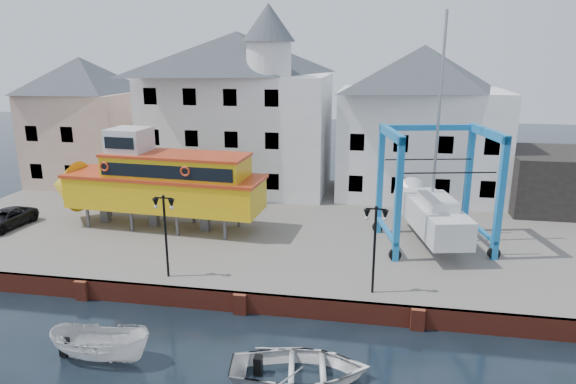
# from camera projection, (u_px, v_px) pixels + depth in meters

# --- Properties ---
(ground) EXTENTS (140.00, 140.00, 0.00)m
(ground) POSITION_uv_depth(u_px,v_px,m) (241.00, 313.00, 23.90)
(ground) COLOR black
(ground) RESTS_ON ground
(hardstanding) EXTENTS (44.00, 22.00, 1.00)m
(hardstanding) POSITION_uv_depth(u_px,v_px,m) (284.00, 226.00, 34.20)
(hardstanding) COLOR #67635B
(hardstanding) RESTS_ON ground
(quay_wall) EXTENTS (44.00, 0.47, 1.00)m
(quay_wall) POSITION_uv_depth(u_px,v_px,m) (241.00, 302.00, 23.87)
(quay_wall) COLOR maroon
(quay_wall) RESTS_ON ground
(building_pink) EXTENTS (8.00, 7.00, 10.30)m
(building_pink) POSITION_uv_depth(u_px,v_px,m) (85.00, 121.00, 42.36)
(building_pink) COLOR tan
(building_pink) RESTS_ON hardstanding
(building_white_main) EXTENTS (14.00, 8.30, 14.00)m
(building_white_main) POSITION_uv_depth(u_px,v_px,m) (240.00, 109.00, 40.21)
(building_white_main) COLOR white
(building_white_main) RESTS_ON hardstanding
(building_white_right) EXTENTS (12.00, 8.00, 11.20)m
(building_white_right) POSITION_uv_depth(u_px,v_px,m) (420.00, 122.00, 38.64)
(building_white_right) COLOR white
(building_white_right) RESTS_ON hardstanding
(shed_dark) EXTENTS (8.00, 7.00, 4.00)m
(shed_dark) POSITION_uv_depth(u_px,v_px,m) (565.00, 180.00, 36.03)
(shed_dark) COLOR black
(shed_dark) RESTS_ON hardstanding
(lamp_post_left) EXTENTS (1.12, 0.32, 4.20)m
(lamp_post_left) POSITION_uv_depth(u_px,v_px,m) (164.00, 215.00, 24.60)
(lamp_post_left) COLOR black
(lamp_post_left) RESTS_ON hardstanding
(lamp_post_right) EXTENTS (1.12, 0.32, 4.20)m
(lamp_post_right) POSITION_uv_depth(u_px,v_px,m) (375.00, 228.00, 22.91)
(lamp_post_right) COLOR black
(lamp_post_right) RESTS_ON hardstanding
(tour_boat) EXTENTS (14.47, 4.33, 6.22)m
(tour_boat) POSITION_uv_depth(u_px,v_px,m) (152.00, 181.00, 31.94)
(tour_boat) COLOR #59595E
(tour_boat) RESTS_ON hardstanding
(travel_lift) EXTENTS (6.87, 8.79, 12.88)m
(travel_lift) POSITION_uv_depth(u_px,v_px,m) (430.00, 205.00, 29.74)
(travel_lift) COLOR #1473BF
(travel_lift) RESTS_ON hardstanding
(van) EXTENTS (2.31, 4.32, 1.15)m
(van) POSITION_uv_depth(u_px,v_px,m) (5.00, 219.00, 32.25)
(van) COLOR black
(van) RESTS_ON hardstanding
(motorboat_a) EXTENTS (4.18, 1.62, 1.60)m
(motorboat_a) POSITION_uv_depth(u_px,v_px,m) (103.00, 360.00, 20.29)
(motorboat_a) COLOR silver
(motorboat_a) RESTS_ON ground
(motorboat_b) EXTENTS (5.69, 4.45, 1.08)m
(motorboat_b) POSITION_uv_depth(u_px,v_px,m) (300.00, 379.00, 19.13)
(motorboat_b) COLOR silver
(motorboat_b) RESTS_ON ground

